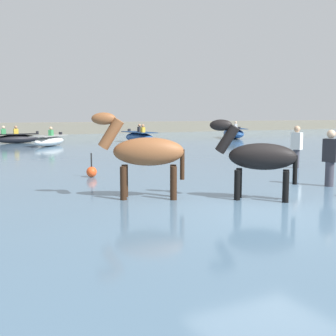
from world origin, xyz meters
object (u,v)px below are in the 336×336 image
object	(u,v)px
boat_near_port	(139,137)
person_wading_mid	(296,150)
boat_distant_west	(49,141)
boat_mid_channel	(233,133)
channel_buoy	(92,172)
person_spectator_far	(330,162)
boat_distant_east	(16,138)
horse_trailing_black	(258,159)
horse_lead_chestnut	(145,154)

from	to	relation	value
boat_near_port	person_wading_mid	distance (m)	13.88
boat_near_port	boat_distant_west	distance (m)	5.47
boat_mid_channel	channel_buoy	distance (m)	20.71
boat_mid_channel	boat_distant_west	xyz separation A→B (m)	(-13.41, -1.62, -0.08)
boat_distant_west	channel_buoy	world-z (taller)	boat_distant_west
boat_mid_channel	person_spectator_far	xyz separation A→B (m)	(-10.69, -18.24, 0.20)
boat_mid_channel	boat_distant_east	world-z (taller)	boat_mid_channel
boat_mid_channel	horse_trailing_black	bearing A→B (deg)	-125.25
boat_distant_west	person_spectator_far	xyz separation A→B (m)	(2.72, -16.62, 0.28)
boat_near_port	person_wading_mid	size ratio (longest dim) A/B	1.91
boat_mid_channel	channel_buoy	xyz separation A→B (m)	(-15.15, -14.13, -0.22)
boat_mid_channel	boat_distant_east	xyz separation A→B (m)	(-14.58, 1.67, -0.08)
person_wading_mid	channel_buoy	xyz separation A→B (m)	(-6.43, 1.01, -0.42)
boat_distant_east	person_spectator_far	world-z (taller)	person_spectator_far
horse_trailing_black	person_spectator_far	world-z (taller)	horse_trailing_black
boat_distant_east	boat_mid_channel	bearing A→B (deg)	-6.55
boat_near_port	boat_distant_east	distance (m)	7.26
boat_distant_east	channel_buoy	world-z (taller)	boat_distant_east
boat_near_port	boat_mid_channel	world-z (taller)	boat_mid_channel
boat_distant_west	person_wading_mid	xyz separation A→B (m)	(4.69, -13.51, 0.28)
boat_mid_channel	channel_buoy	size ratio (longest dim) A/B	6.29
horse_lead_chestnut	boat_near_port	world-z (taller)	horse_lead_chestnut
boat_near_port	person_spectator_far	size ratio (longest dim) A/B	1.91
horse_lead_chestnut	channel_buoy	xyz separation A→B (m)	(0.01, 3.43, -0.75)
horse_lead_chestnut	boat_distant_east	distance (m)	19.24
horse_lead_chestnut	person_spectator_far	world-z (taller)	horse_lead_chestnut
boat_near_port	horse_trailing_black	bearing A→B (deg)	-106.83
horse_lead_chestnut	person_spectator_far	size ratio (longest dim) A/B	1.24
boat_distant_west	channel_buoy	distance (m)	12.62
boat_distant_west	person_spectator_far	world-z (taller)	person_spectator_far
horse_lead_chestnut	channel_buoy	world-z (taller)	horse_lead_chestnut
horse_trailing_black	boat_near_port	bearing A→B (deg)	73.17
horse_lead_chestnut	boat_distant_west	world-z (taller)	horse_lead_chestnut
boat_distant_west	person_wading_mid	size ratio (longest dim) A/B	1.66
boat_near_port	boat_mid_channel	size ratio (longest dim) A/B	0.76
boat_distant_east	channel_buoy	xyz separation A→B (m)	(-0.56, -15.80, -0.14)
horse_trailing_black	person_wading_mid	world-z (taller)	horse_trailing_black
horse_lead_chestnut	boat_mid_channel	xyz separation A→B (m)	(15.16, 17.55, -0.53)
boat_distant_west	boat_distant_east	world-z (taller)	boat_distant_west
horse_lead_chestnut	person_spectator_far	bearing A→B (deg)	-8.76
boat_near_port	boat_distant_east	world-z (taller)	boat_near_port
boat_distant_east	person_wading_mid	bearing A→B (deg)	-70.78
horse_trailing_black	boat_near_port	xyz separation A→B (m)	(5.28, 17.45, -0.48)
boat_distant_west	person_spectator_far	distance (m)	16.84
horse_trailing_black	person_wading_mid	bearing A→B (deg)	38.51
horse_trailing_black	boat_distant_west	distance (m)	17.11
boat_near_port	boat_distant_east	bearing A→B (deg)	155.99
person_spectator_far	boat_near_port	bearing A→B (deg)	80.84
horse_lead_chestnut	boat_distant_east	xyz separation A→B (m)	(0.57, 19.23, -0.61)
horse_trailing_black	person_wading_mid	xyz separation A→B (m)	(4.51, 3.59, -0.25)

